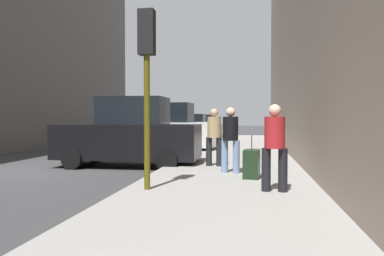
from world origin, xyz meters
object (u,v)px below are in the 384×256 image
object	(u,v)px
parked_dark_green_sedan	(186,130)
rolling_suitcase	(252,164)
pedestrian_in_red_jacket	(275,143)
parked_white_van	(166,130)
parked_gray_coupe	(200,127)
traffic_light	(147,60)
pedestrian_in_tan_coat	(214,134)
fire_hydrant	(193,147)
pedestrian_in_jeans	(230,136)
parked_black_suv	(129,135)

from	to	relation	value
parked_dark_green_sedan	rolling_suitcase	bearing A→B (deg)	-73.38
pedestrian_in_red_jacket	rolling_suitcase	bearing A→B (deg)	105.94
parked_white_van	parked_gray_coupe	bearing A→B (deg)	90.00
traffic_light	rolling_suitcase	distance (m)	3.54
traffic_light	parked_dark_green_sedan	bearing A→B (deg)	97.08
pedestrian_in_red_jacket	pedestrian_in_tan_coat	bearing A→B (deg)	113.26
parked_gray_coupe	rolling_suitcase	xyz separation A→B (m)	(3.93, -19.07, -0.36)
parked_dark_green_sedan	pedestrian_in_red_jacket	distance (m)	15.37
parked_white_van	fire_hydrant	bearing A→B (deg)	-61.31
pedestrian_in_tan_coat	parked_white_van	bearing A→B (deg)	116.41
parked_gray_coupe	fire_hydrant	xyz separation A→B (m)	(1.80, -14.63, -0.35)
pedestrian_in_tan_coat	pedestrian_in_red_jacket	xyz separation A→B (m)	(1.56, -3.63, 0.00)
parked_dark_green_sedan	parked_gray_coupe	xyz separation A→B (m)	(-0.00, 5.90, 0.00)
parked_dark_green_sedan	pedestrian_in_tan_coat	world-z (taller)	pedestrian_in_tan_coat
traffic_light	pedestrian_in_tan_coat	xyz separation A→B (m)	(0.96, 3.81, -1.65)
pedestrian_in_jeans	pedestrian_in_tan_coat	distance (m)	1.43
parked_white_van	traffic_light	world-z (taller)	traffic_light
parked_black_suv	pedestrian_in_tan_coat	bearing A→B (deg)	-11.28
rolling_suitcase	traffic_light	bearing A→B (deg)	-139.95
fire_hydrant	traffic_light	xyz separation A→B (m)	(0.05, -6.19, 2.26)
parked_white_van	pedestrian_in_jeans	size ratio (longest dim) A/B	2.73
parked_dark_green_sedan	parked_gray_coupe	bearing A→B (deg)	90.00
pedestrian_in_tan_coat	pedestrian_in_red_jacket	world-z (taller)	same
fire_hydrant	traffic_light	distance (m)	6.59
pedestrian_in_jeans	pedestrian_in_red_jacket	distance (m)	2.52
parked_gray_coupe	fire_hydrant	distance (m)	14.75
parked_gray_coupe	parked_dark_green_sedan	bearing A→B (deg)	-90.00
parked_black_suv	rolling_suitcase	xyz separation A→B (m)	(3.93, -2.63, -0.54)
parked_dark_green_sedan	rolling_suitcase	size ratio (longest dim) A/B	4.04
traffic_light	pedestrian_in_jeans	size ratio (longest dim) A/B	2.11
parked_gray_coupe	pedestrian_in_red_jacket	distance (m)	21.09
fire_hydrant	rolling_suitcase	bearing A→B (deg)	-64.41
parked_dark_green_sedan	traffic_light	bearing A→B (deg)	-82.92
pedestrian_in_red_jacket	rolling_suitcase	xyz separation A→B (m)	(-0.45, 1.56, -0.61)
parked_white_van	parked_gray_coupe	world-z (taller)	parked_white_van
pedestrian_in_tan_coat	pedestrian_in_red_jacket	bearing A→B (deg)	-66.74
parked_dark_green_sedan	parked_gray_coupe	distance (m)	5.90
fire_hydrant	parked_dark_green_sedan	bearing A→B (deg)	101.68
parked_white_van	fire_hydrant	size ratio (longest dim) A/B	6.62
pedestrian_in_jeans	parked_gray_coupe	bearing A→B (deg)	100.46
rolling_suitcase	parked_dark_green_sedan	bearing A→B (deg)	106.62
pedestrian_in_jeans	pedestrian_in_tan_coat	size ratio (longest dim) A/B	1.00
parked_white_van	rolling_suitcase	distance (m)	8.70
parked_dark_green_sedan	pedestrian_in_jeans	size ratio (longest dim) A/B	2.46
pedestrian_in_tan_coat	parked_dark_green_sedan	bearing A→B (deg)	104.24
parked_white_van	pedestrian_in_red_jacket	size ratio (longest dim) A/B	2.73
parked_black_suv	traffic_light	distance (m)	5.05
parked_white_van	rolling_suitcase	bearing A→B (deg)	-63.07
pedestrian_in_jeans	traffic_light	bearing A→B (deg)	-121.46
parked_dark_green_sedan	fire_hydrant	world-z (taller)	parked_dark_green_sedan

